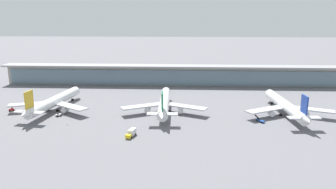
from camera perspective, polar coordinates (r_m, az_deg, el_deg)
name	(u,v)px	position (r m, az deg, el deg)	size (l,w,h in m)	color
ground_plane	(166,117)	(172.62, -0.31, -3.95)	(1200.00, 1200.00, 0.00)	slate
airliner_left_stand	(53,102)	(193.27, -19.36, -1.20)	(46.77, 61.34, 16.35)	white
airliner_centre_stand	(164,103)	(179.95, -0.65, -1.49)	(47.24, 61.32, 16.35)	white
airliner_right_stand	(286,106)	(185.28, 19.87, -1.88)	(47.14, 61.44, 16.35)	white
service_truck_near_nose_yellow	(131,133)	(146.70, -6.42, -6.65)	(4.10, 7.65, 3.10)	yellow
service_truck_under_wing_white	(58,115)	(182.84, -18.58, -3.38)	(3.22, 3.23, 2.05)	silver
service_truck_mid_apron_blue	(260,120)	(171.15, 15.80, -4.37)	(4.42, 6.63, 2.70)	#234C9E
service_truck_by_tail_red	(12,110)	(202.53, -25.63, -2.39)	(3.32, 2.81, 2.05)	#B21E1E
terminal_building	(172,75)	(248.11, 0.69, 3.48)	(256.38, 12.80, 15.20)	#9E998E
safety_cone_alpha	(43,121)	(176.58, -21.01, -4.39)	(0.62, 0.62, 0.70)	orange
safety_cone_bravo	(67,124)	(167.77, -17.20, -5.02)	(0.62, 0.62, 0.70)	orange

